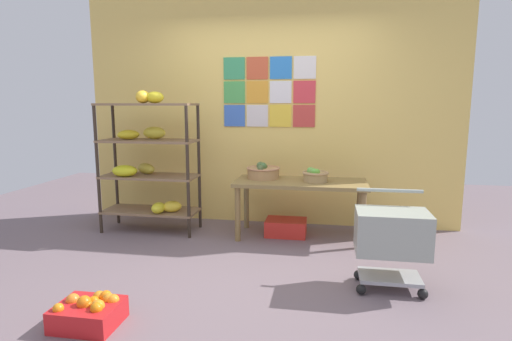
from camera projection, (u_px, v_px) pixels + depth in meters
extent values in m
plane|color=slate|center=(244.00, 270.00, 3.68)|extent=(9.05, 9.05, 0.00)
cube|color=#EFC963|center=(269.00, 101.00, 4.95)|extent=(4.53, 0.06, 2.99)
cube|color=#37945D|center=(234.00, 68.00, 4.92)|extent=(0.26, 0.01, 0.26)
cube|color=#C94F2E|center=(257.00, 68.00, 4.87)|extent=(0.26, 0.01, 0.26)
cube|color=blue|center=(281.00, 68.00, 4.83)|extent=(0.26, 0.01, 0.26)
cube|color=silver|center=(305.00, 67.00, 4.78)|extent=(0.26, 0.01, 0.26)
cube|color=#47A24D|center=(234.00, 92.00, 4.97)|extent=(0.26, 0.01, 0.26)
cube|color=orange|center=(257.00, 92.00, 4.92)|extent=(0.26, 0.01, 0.26)
cube|color=silver|center=(281.00, 92.00, 4.87)|extent=(0.26, 0.01, 0.26)
cube|color=#DA3840|center=(304.00, 92.00, 4.82)|extent=(0.26, 0.01, 0.26)
cube|color=#3A67C5|center=(235.00, 116.00, 5.01)|extent=(0.26, 0.01, 0.26)
cube|color=silver|center=(257.00, 116.00, 4.96)|extent=(0.26, 0.01, 0.26)
cube|color=yellow|center=(280.00, 116.00, 4.92)|extent=(0.26, 0.01, 0.26)
cube|color=#C73C36|center=(304.00, 116.00, 4.87)|extent=(0.26, 0.01, 0.26)
cylinder|color=#35291F|center=(98.00, 170.00, 4.61)|extent=(0.04, 0.04, 1.47)
cylinder|color=#35291F|center=(188.00, 172.00, 4.43)|extent=(0.04, 0.04, 1.47)
cylinder|color=#35291F|center=(116.00, 164.00, 5.00)|extent=(0.04, 0.04, 1.47)
cylinder|color=#35291F|center=(199.00, 167.00, 4.82)|extent=(0.04, 0.04, 1.47)
cube|color=#87684A|center=(151.00, 211.00, 4.80)|extent=(1.10, 0.44, 0.03)
ellipsoid|color=yellow|center=(172.00, 206.00, 4.69)|extent=(0.26, 0.22, 0.13)
ellipsoid|color=yellow|center=(158.00, 208.00, 4.63)|extent=(0.16, 0.21, 0.12)
cube|color=#87684A|center=(150.00, 176.00, 4.73)|extent=(1.10, 0.44, 0.02)
ellipsoid|color=yellow|center=(125.00, 171.00, 4.64)|extent=(0.31, 0.22, 0.13)
ellipsoid|color=gold|center=(146.00, 169.00, 4.81)|extent=(0.30, 0.24, 0.12)
cube|color=#87684A|center=(148.00, 141.00, 4.67)|extent=(1.10, 0.44, 0.02)
ellipsoid|color=yellow|center=(128.00, 135.00, 4.69)|extent=(0.29, 0.26, 0.11)
ellipsoid|color=yellow|center=(154.00, 133.00, 4.75)|extent=(0.27, 0.16, 0.14)
cube|color=#87684A|center=(147.00, 104.00, 4.60)|extent=(1.10, 0.44, 0.02)
ellipsoid|color=yellow|center=(143.00, 97.00, 4.54)|extent=(0.16, 0.21, 0.14)
ellipsoid|color=yellow|center=(155.00, 97.00, 4.54)|extent=(0.23, 0.17, 0.13)
cube|color=olive|center=(301.00, 183.00, 4.48)|extent=(1.43, 0.61, 0.04)
cylinder|color=olive|center=(238.00, 214.00, 4.40)|extent=(0.06, 0.06, 0.60)
cylinder|color=olive|center=(363.00, 220.00, 4.18)|extent=(0.06, 0.06, 0.60)
cylinder|color=olive|center=(246.00, 203.00, 4.88)|extent=(0.06, 0.06, 0.60)
cylinder|color=olive|center=(359.00, 208.00, 4.66)|extent=(0.06, 0.06, 0.60)
cylinder|color=tan|center=(315.00, 177.00, 4.44)|extent=(0.26, 0.26, 0.10)
torus|color=tan|center=(315.00, 173.00, 4.43)|extent=(0.29, 0.29, 0.03)
sphere|color=#67B54B|center=(311.00, 171.00, 4.48)|extent=(0.08, 0.08, 0.08)
sphere|color=#66B639|center=(317.00, 172.00, 4.42)|extent=(0.07, 0.07, 0.07)
sphere|color=#66BC44|center=(315.00, 172.00, 4.43)|extent=(0.07, 0.07, 0.07)
sphere|color=#6EAD47|center=(312.00, 171.00, 4.46)|extent=(0.08, 0.08, 0.08)
cylinder|color=tan|center=(263.00, 173.00, 4.63)|extent=(0.36, 0.36, 0.12)
torus|color=tan|center=(263.00, 168.00, 4.62)|extent=(0.38, 0.38, 0.02)
sphere|color=#456137|center=(260.00, 166.00, 4.66)|extent=(0.09, 0.09, 0.09)
sphere|color=#426735|center=(263.00, 166.00, 4.63)|extent=(0.09, 0.09, 0.09)
sphere|color=#4C6137|center=(260.00, 168.00, 4.54)|extent=(0.07, 0.07, 0.07)
sphere|color=#506424|center=(265.00, 167.00, 4.69)|extent=(0.08, 0.08, 0.08)
sphere|color=#466227|center=(261.00, 165.00, 4.73)|extent=(0.08, 0.08, 0.08)
cube|color=red|center=(286.00, 227.00, 4.63)|extent=(0.45, 0.32, 0.18)
cube|color=red|center=(88.00, 315.00, 2.75)|extent=(0.41, 0.34, 0.15)
sphere|color=orange|center=(96.00, 308.00, 2.66)|extent=(0.08, 0.08, 0.08)
sphere|color=orange|center=(113.00, 300.00, 2.79)|extent=(0.08, 0.08, 0.08)
sphere|color=orange|center=(98.00, 306.00, 2.69)|extent=(0.09, 0.09, 0.09)
sphere|color=orange|center=(94.00, 302.00, 2.76)|extent=(0.07, 0.07, 0.07)
sphere|color=orange|center=(109.00, 299.00, 2.80)|extent=(0.08, 0.08, 0.08)
sphere|color=orange|center=(58.00, 309.00, 2.66)|extent=(0.07, 0.07, 0.07)
sphere|color=orange|center=(73.00, 300.00, 2.78)|extent=(0.09, 0.09, 0.09)
sphere|color=orange|center=(86.00, 305.00, 2.72)|extent=(0.08, 0.08, 0.08)
sphere|color=orange|center=(106.00, 296.00, 2.83)|extent=(0.08, 0.08, 0.08)
sphere|color=orange|center=(84.00, 303.00, 2.72)|extent=(0.09, 0.09, 0.09)
sphere|color=orange|center=(99.00, 297.00, 2.84)|extent=(0.09, 0.09, 0.09)
sphere|color=black|center=(361.00, 289.00, 3.20)|extent=(0.08, 0.08, 0.08)
sphere|color=black|center=(423.00, 294.00, 3.12)|extent=(0.08, 0.08, 0.08)
sphere|color=black|center=(359.00, 275.00, 3.47)|extent=(0.08, 0.08, 0.08)
sphere|color=black|center=(415.00, 279.00, 3.39)|extent=(0.08, 0.08, 0.08)
cube|color=#A5A8AD|center=(389.00, 277.00, 3.29)|extent=(0.48, 0.30, 0.03)
cube|color=#A0AA9F|center=(392.00, 232.00, 3.22)|extent=(0.56, 0.38, 0.34)
cylinder|color=#A0AA9F|center=(390.00, 190.00, 3.39)|extent=(0.53, 0.03, 0.03)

